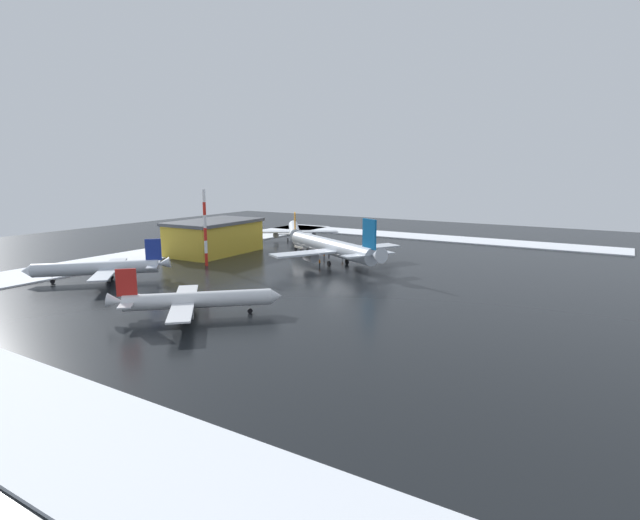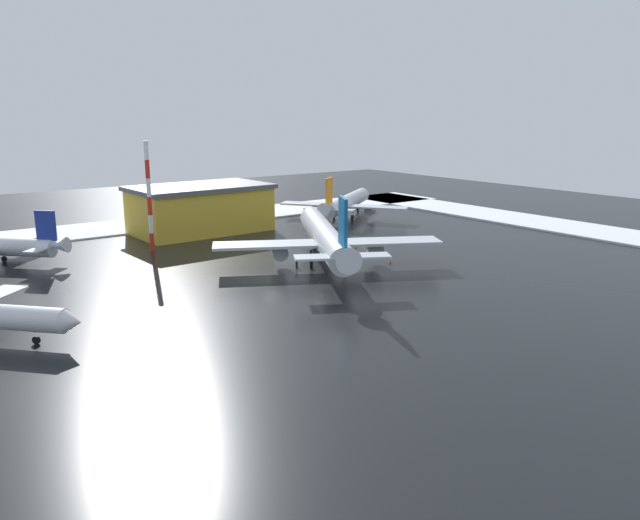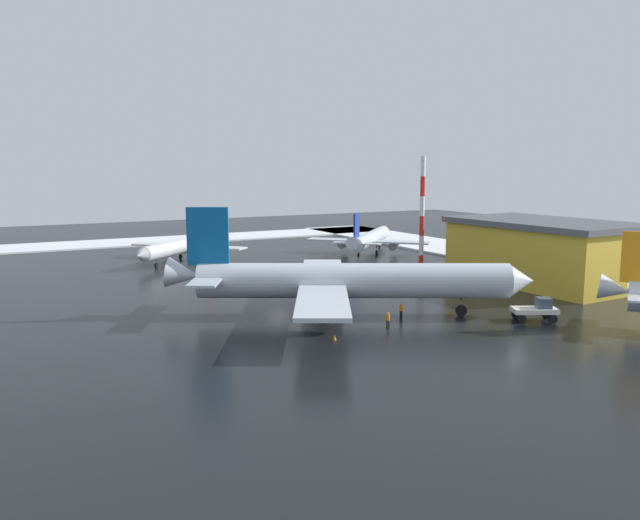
{
  "view_description": "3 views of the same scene",
  "coord_description": "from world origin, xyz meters",
  "views": [
    {
      "loc": [
        88.88,
        55.75,
        21.95
      ],
      "look_at": [
        -0.18,
        0.48,
        2.91
      ],
      "focal_mm": 28.0,
      "sensor_mm": 36.0,
      "label": 1
    },
    {
      "loc": [
        42.69,
        69.51,
        21.9
      ],
      "look_at": [
        -6.11,
        2.78,
        2.31
      ],
      "focal_mm": 35.0,
      "sensor_mm": 36.0,
      "label": 2
    },
    {
      "loc": [
        -68.35,
        30.74,
        16.07
      ],
      "look_at": [
        -2.92,
        -4.3,
        4.96
      ],
      "focal_mm": 35.0,
      "sensor_mm": 36.0,
      "label": 3
    }
  ],
  "objects": [
    {
      "name": "ground_plane",
      "position": [
        0.0,
        0.0,
        0.0
      ],
      "size": [
        240.0,
        240.0,
        0.0
      ],
      "primitive_type": "plane",
      "color": "black"
    },
    {
      "name": "snow_bank_far",
      "position": [
        0.0,
        -50.0,
        0.16
      ],
      "size": [
        152.0,
        16.0,
        0.32
      ],
      "primitive_type": "cube",
      "color": "white",
      "rests_on": "ground_plane"
    },
    {
      "name": "snow_bank_right",
      "position": [
        67.0,
        0.0,
        0.16
      ],
      "size": [
        14.0,
        116.0,
        0.32
      ],
      "primitive_type": "cube",
      "color": "white",
      "rests_on": "ground_plane"
    },
    {
      "name": "airplane_distant_tail",
      "position": [
        -11.24,
        -2.85,
        3.91
      ],
      "size": [
        31.24,
        36.61,
        11.84
      ],
      "rotation": [
        0.0,
        0.0,
        4.22
      ],
      "color": "silver",
      "rests_on": "ground_plane"
    },
    {
      "name": "airplane_parked_portside",
      "position": [
        29.61,
        -32.32,
        2.73
      ],
      "size": [
        21.6,
        21.93,
        8.26
      ],
      "rotation": [
        0.0,
        0.0,
        5.49
      ],
      "color": "silver",
      "rests_on": "ground_plane"
    },
    {
      "name": "airplane_foreground_jet",
      "position": [
        36.9,
        1.16,
        2.55
      ],
      "size": [
        19.89,
        20.85,
        7.72
      ],
      "rotation": [
        0.0,
        0.0,
        2.32
      ],
      "color": "silver",
      "rests_on": "ground_plane"
    },
    {
      "name": "pushback_tug",
      "position": [
        -22.73,
        -19.57,
        1.28
      ],
      "size": [
        4.1,
        5.09,
        2.5
      ],
      "rotation": [
        0.0,
        0.0,
        4.23
      ],
      "color": "silver",
      "rests_on": "ground_plane"
    },
    {
      "name": "ground_crew_beside_wing",
      "position": [
        -15.13,
        -7.6,
        0.97
      ],
      "size": [
        0.36,
        0.36,
        1.71
      ],
      "rotation": [
        0.0,
        0.0,
        5.02
      ],
      "color": "black",
      "rests_on": "ground_plane"
    },
    {
      "name": "ground_crew_near_tug",
      "position": [
        -18.01,
        -3.95,
        0.97
      ],
      "size": [
        0.36,
        0.36,
        1.71
      ],
      "rotation": [
        0.0,
        0.0,
        2.36
      ],
      "color": "black",
      "rests_on": "ground_plane"
    },
    {
      "name": "ground_crew_by_nose_gear",
      "position": [
        -6.54,
        -3.57,
        0.97
      ],
      "size": [
        0.36,
        0.36,
        1.71
      ],
      "rotation": [
        0.0,
        0.0,
        4.74
      ],
      "color": "black",
      "rests_on": "ground_plane"
    },
    {
      "name": "antenna_mast",
      "position": [
        6.28,
        -26.49,
        8.81
      ],
      "size": [
        0.7,
        0.7,
        17.63
      ],
      "color": "red",
      "rests_on": "ground_plane"
    },
    {
      "name": "cargo_hangar",
      "position": [
        -7.46,
        -36.97,
        4.44
      ],
      "size": [
        25.59,
        16.0,
        8.8
      ],
      "rotation": [
        0.0,
        0.0,
        0.04
      ],
      "color": "gold",
      "rests_on": "ground_plane"
    },
    {
      "name": "traffic_cone_near_nose",
      "position": [
        -19.06,
        2.81,
        0.28
      ],
      "size": [
        0.36,
        0.36,
        0.55
      ],
      "primitive_type": "cone",
      "color": "orange",
      "rests_on": "ground_plane"
    },
    {
      "name": "traffic_cone_mid_line",
      "position": [
        -16.15,
        -13.22,
        0.28
      ],
      "size": [
        0.36,
        0.36,
        0.55
      ],
      "primitive_type": "cone",
      "color": "orange",
      "rests_on": "ground_plane"
    }
  ]
}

